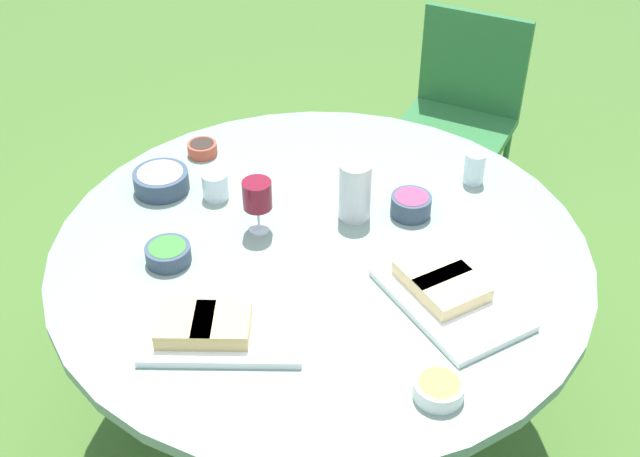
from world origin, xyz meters
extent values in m
plane|color=#446B2B|center=(0.00, 0.00, 0.00)|extent=(40.00, 40.00, 0.00)
cylinder|color=#4C4C51|center=(0.00, 0.00, 0.01)|extent=(0.56, 0.56, 0.02)
cylinder|color=#4C4C51|center=(0.00, 0.00, 0.36)|extent=(0.11, 0.11, 0.68)
cylinder|color=gray|center=(0.00, 0.00, 0.72)|extent=(1.50, 1.50, 0.03)
cube|color=#2D6B38|center=(1.08, 0.55, 0.45)|extent=(0.57, 0.58, 0.04)
cube|color=#2D6B38|center=(1.25, 0.64, 0.68)|extent=(0.23, 0.41, 0.42)
cylinder|color=#2D6B38|center=(0.83, 0.64, 0.22)|extent=(0.03, 0.03, 0.43)
cylinder|color=#2D6B38|center=(1.00, 0.29, 0.22)|extent=(0.03, 0.03, 0.43)
cylinder|color=#2D6B38|center=(1.16, 0.81, 0.22)|extent=(0.03, 0.03, 0.43)
cylinder|color=#2D6B38|center=(1.33, 0.46, 0.22)|extent=(0.03, 0.03, 0.43)
cylinder|color=silver|center=(0.16, 0.05, 0.83)|extent=(0.09, 0.09, 0.18)
cone|color=silver|center=(0.20, 0.05, 0.90)|extent=(0.02, 0.02, 0.02)
cylinder|color=silver|center=(-0.10, 0.16, 0.74)|extent=(0.06, 0.06, 0.01)
cylinder|color=silver|center=(-0.10, 0.16, 0.78)|extent=(0.01, 0.01, 0.08)
cylinder|color=maroon|center=(-0.10, 0.16, 0.86)|extent=(0.08, 0.08, 0.08)
cube|color=white|center=(-0.40, -0.15, 0.75)|extent=(0.43, 0.40, 0.02)
cube|color=tan|center=(-0.47, -0.09, 0.78)|extent=(0.19, 0.19, 0.04)
cube|color=tan|center=(-0.40, -0.15, 0.78)|extent=(0.19, 0.19, 0.04)
cube|color=white|center=(0.13, -0.38, 0.75)|extent=(0.29, 0.41, 0.02)
cube|color=#E0C184|center=(0.14, -0.30, 0.78)|extent=(0.17, 0.15, 0.04)
cube|color=#E0C184|center=(0.13, -0.38, 0.78)|extent=(0.17, 0.15, 0.04)
cylinder|color=white|center=(-0.11, -0.59, 0.76)|extent=(0.12, 0.12, 0.04)
cylinder|color=#E0C147|center=(-0.11, -0.59, 0.77)|extent=(0.09, 0.09, 0.02)
cylinder|color=#334256|center=(-0.37, 0.19, 0.76)|extent=(0.12, 0.12, 0.05)
cylinder|color=#387533|center=(-0.37, 0.19, 0.78)|extent=(0.10, 0.10, 0.02)
cylinder|color=#B74733|center=(-0.03, 0.61, 0.76)|extent=(0.10, 0.10, 0.04)
cylinder|color=#2D231E|center=(-0.03, 0.61, 0.77)|extent=(0.08, 0.08, 0.02)
cylinder|color=#334256|center=(0.30, -0.04, 0.77)|extent=(0.12, 0.12, 0.06)
cylinder|color=#D6385B|center=(0.30, -0.04, 0.79)|extent=(0.10, 0.10, 0.03)
cylinder|color=#334256|center=(-0.23, 0.51, 0.77)|extent=(0.17, 0.17, 0.06)
cylinder|color=silver|center=(-0.23, 0.51, 0.79)|extent=(0.14, 0.14, 0.03)
cylinder|color=silver|center=(-0.11, 0.37, 0.78)|extent=(0.08, 0.08, 0.08)
cylinder|color=silver|center=(0.57, -0.03, 0.79)|extent=(0.06, 0.06, 0.10)
camera|label=1|loc=(-1.03, -1.39, 2.15)|focal=45.00mm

